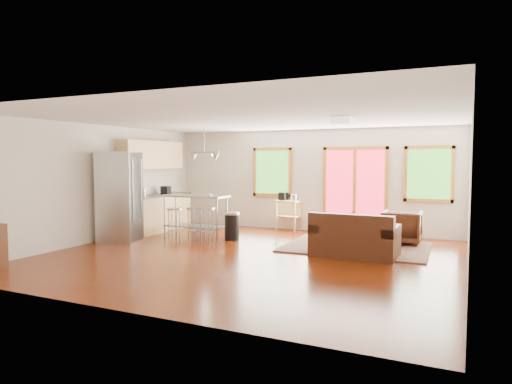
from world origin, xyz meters
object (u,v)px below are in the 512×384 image
at_px(refrigerator, 120,197).
at_px(rug, 356,247).
at_px(armchair, 402,226).
at_px(island, 195,208).
at_px(kitchen_cart, 288,204).
at_px(coffee_table, 370,231).
at_px(ottoman, 331,232).
at_px(loveseat, 354,239).

bearing_deg(refrigerator, rug, -1.01).
height_order(armchair, island, island).
distance_m(refrigerator, island, 1.73).
xyz_separation_m(rug, refrigerator, (-4.99, -1.44, 0.99)).
relative_size(rug, kitchen_cart, 2.95).
xyz_separation_m(coffee_table, ottoman, (-0.91, 0.27, -0.14)).
relative_size(rug, refrigerator, 1.43).
distance_m(rug, armchair, 1.22).
height_order(ottoman, kitchen_cart, kitchen_cart).
bearing_deg(loveseat, island, 172.51).
xyz_separation_m(ottoman, island, (-3.08, -0.76, 0.48)).
distance_m(loveseat, coffee_table, 1.10).
height_order(rug, armchair, armchair).
xyz_separation_m(loveseat, refrigerator, (-5.15, -0.56, 0.67)).
xyz_separation_m(loveseat, coffee_table, (0.08, 1.10, 0.01)).
relative_size(coffee_table, armchair, 1.42).
bearing_deg(island, refrigerator, -136.70).
height_order(loveseat, armchair, loveseat).
xyz_separation_m(island, kitchen_cart, (1.59, 1.94, -0.02)).
relative_size(loveseat, island, 1.01).
bearing_deg(refrigerator, island, 26.19).
bearing_deg(rug, coffee_table, 41.93).
xyz_separation_m(rug, kitchen_cart, (-2.16, 1.67, 0.65)).
bearing_deg(island, loveseat, -8.85).
xyz_separation_m(coffee_table, island, (-3.99, -0.49, 0.34)).
bearing_deg(armchair, coffee_table, 46.16).
bearing_deg(rug, ottoman, 144.11).
distance_m(rug, kitchen_cart, 2.80).
bearing_deg(armchair, loveseat, 68.10).
bearing_deg(island, armchair, 13.58).
xyz_separation_m(ottoman, kitchen_cart, (-1.49, 1.18, 0.46)).
bearing_deg(island, rug, 4.17).
height_order(armchair, kitchen_cart, kitchen_cart).
distance_m(rug, refrigerator, 5.29).
height_order(loveseat, island, island).
bearing_deg(rug, loveseat, -79.92).
distance_m(ottoman, kitchen_cart, 1.95).
xyz_separation_m(refrigerator, kitchen_cart, (2.83, 3.11, -0.34)).
height_order(rug, loveseat, loveseat).
bearing_deg(kitchen_cart, armchair, -15.80).
xyz_separation_m(loveseat, armchair, (0.65, 1.71, 0.07)).
distance_m(coffee_table, kitchen_cart, 2.82).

